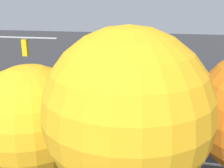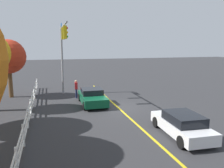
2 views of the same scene
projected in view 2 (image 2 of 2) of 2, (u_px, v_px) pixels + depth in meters
The scene contains 8 objects.
ground_plane at pixel (118, 107), 18.35m from camera, with size 120.00×120.00×0.00m, color #2D2D30.
lane_center_stripe at pixel (136, 124), 14.56m from camera, with size 28.00×0.16×0.01m, color gold.
signal_assembly at pixel (63, 46), 20.62m from camera, with size 7.22×0.38×6.89m.
car_1 at pixel (92, 97), 19.12m from camera, with size 4.35×1.99×1.30m.
car_2 at pixel (182, 124), 12.54m from camera, with size 4.44×1.99×1.30m.
pedestrian at pixel (76, 88), 21.34m from camera, with size 0.42×0.29×1.69m.
white_rail_fence at pixel (28, 118), 13.68m from camera, with size 26.10×0.10×1.15m.
tree_2 at pixel (8, 57), 21.18m from camera, with size 3.16×3.16×5.43m.
Camera 2 is at (-16.99, 5.20, 4.98)m, focal length 36.83 mm.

